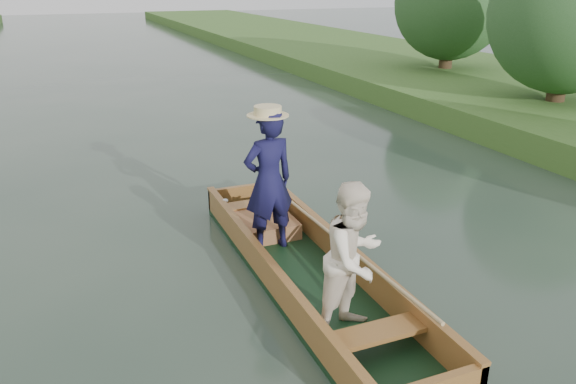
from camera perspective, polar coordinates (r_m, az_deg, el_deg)
name	(u,v)px	position (r m, az deg, el deg)	size (l,w,h in m)	color
ground	(307,281)	(6.88, 1.93, -9.07)	(120.00, 120.00, 0.00)	#283D30
trees_far	(239,16)	(15.02, -5.00, 17.42)	(22.77, 13.28, 4.53)	#47331E
punt	(305,237)	(6.56, 1.69, -4.60)	(1.12, 5.00, 1.97)	black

